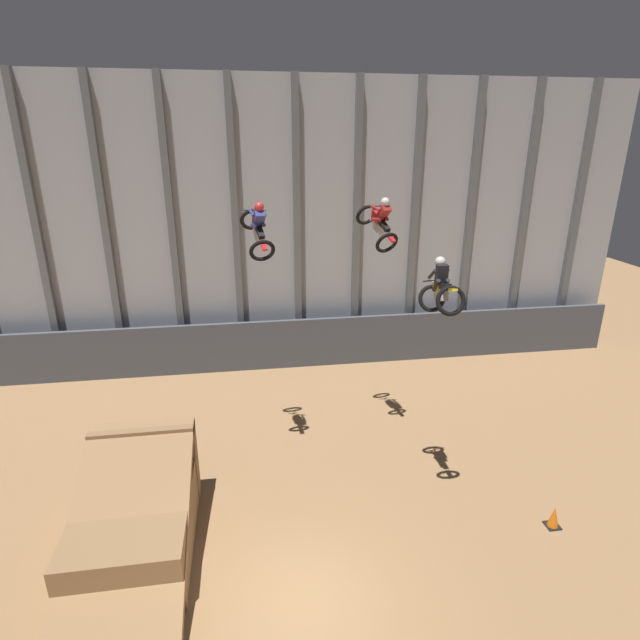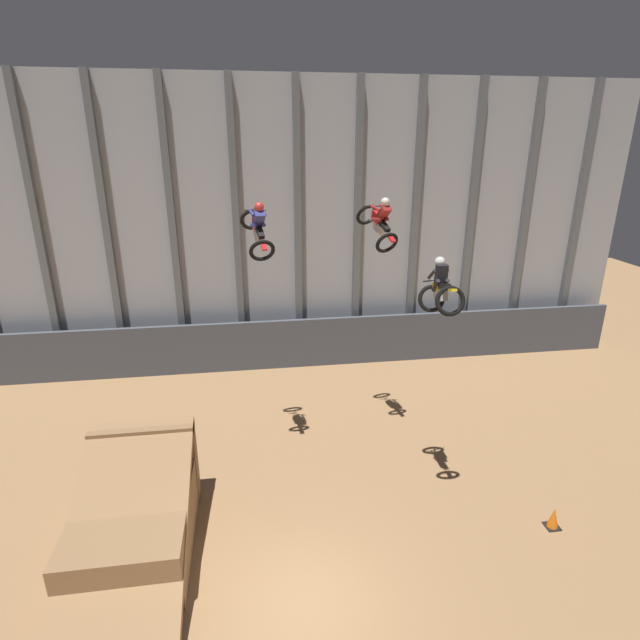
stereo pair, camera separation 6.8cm
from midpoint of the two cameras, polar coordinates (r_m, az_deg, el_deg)
The scene contains 9 objects.
ground_plane at distance 12.37m, azimuth -1.49°, elevation -29.83°, with size 60.00×60.00×0.00m, color #9E754C.
arena_back_wall at distance 21.25m, azimuth -5.96°, elevation 10.27°, with size 32.00×0.40×11.91m.
lower_barrier at distance 21.76m, azimuth -5.40°, elevation -2.84°, with size 31.36×0.20×2.19m.
dirt_ramp at distance 13.74m, azimuth -20.11°, elevation -20.27°, with size 2.67×5.70×2.54m.
rider_bike_left_air at distance 14.33m, azimuth -7.00°, elevation 10.34°, with size 1.01×1.88×1.69m.
rider_bike_center_air at distance 15.43m, azimuth 6.88°, elevation 10.99°, with size 1.17×1.89×1.69m.
rider_bike_right_air at distance 12.75m, azimuth 13.75°, elevation 3.29°, with size 0.82×1.73×1.61m.
traffic_cone_near_ramp at distance 16.38m, azimuth -19.84°, elevation -15.49°, with size 0.36×0.36×0.58m.
traffic_cone_arena_edge at distance 15.07m, azimuth 25.25°, elevation -19.79°, with size 0.36×0.36×0.58m.
Camera 2 is at (-0.86, -7.98, 9.41)m, focal length 28.00 mm.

